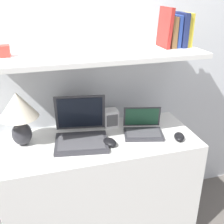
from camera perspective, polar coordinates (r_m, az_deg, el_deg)
wall_back at (r=1.93m, az=-5.05°, el=10.35°), size 6.00×0.05×2.40m
desk at (r=2.02m, az=-2.26°, el=-15.11°), size 1.24×0.53×0.77m
back_riser at (r=2.10m, az=-4.26°, el=-4.78°), size 1.24×0.04×1.29m
shelf at (r=1.66m, az=-3.35°, el=11.75°), size 1.24×0.48×0.03m
table_lamp at (r=1.73m, az=-18.47°, el=0.21°), size 0.23×0.23×0.34m
laptop_large at (r=1.77m, az=-6.32°, el=-4.13°), size 0.37×0.36×0.27m
laptop_small at (r=1.86m, az=6.28°, el=-3.38°), size 0.29×0.25×0.16m
computer_mouse at (r=1.72m, az=-0.47°, el=-6.15°), size 0.10×0.12×0.04m
second_mouse at (r=1.83m, az=13.50°, el=-4.90°), size 0.10×0.12×0.04m
router_box at (r=1.93m, az=-0.30°, el=-1.20°), size 0.10×0.09×0.12m
book_yellow at (r=1.85m, az=14.80°, el=15.88°), size 0.03×0.13×0.20m
book_navy at (r=1.83m, az=13.79°, el=15.96°), size 0.03×0.15×0.20m
book_blue at (r=1.81m, az=12.75°, el=15.78°), size 0.02×0.13×0.19m
book_brown at (r=1.80m, az=11.72°, el=15.68°), size 0.03×0.14×0.18m
book_red at (r=1.78m, az=10.72°, el=16.51°), size 0.04×0.16×0.23m
shelf_gadget at (r=1.62m, az=-21.37°, el=11.43°), size 0.08×0.06×0.06m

